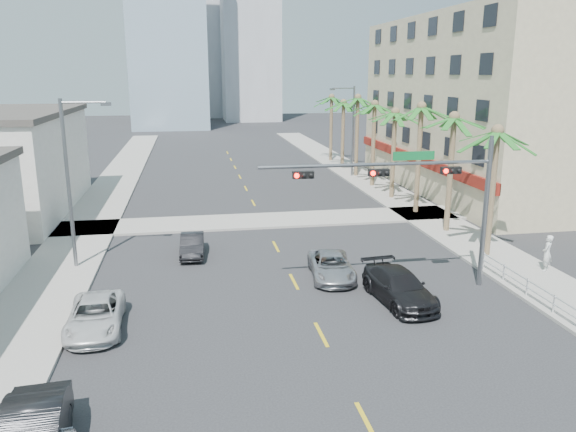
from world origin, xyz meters
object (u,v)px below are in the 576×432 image
Objects in this scene: car_parked_far at (95,316)px; car_lane_left at (192,245)px; car_lane_right at (399,287)px; car_lane_center at (331,266)px; pedestrian at (547,253)px; traffic_signal_mast at (424,187)px.

car_parked_far is 10.00m from car_lane_left.
car_lane_right is at bearing 0.88° from car_parked_far.
car_lane_right reaches higher than car_lane_center.
car_parked_far is at bearing -35.93° from pedestrian.
traffic_signal_mast is 2.46× the size of car_lane_center.
car_lane_left is 0.83× the size of car_lane_center.
car_lane_right is (13.27, 0.66, 0.09)m from car_parked_far.
car_parked_far is at bearing -111.31° from car_lane_left.
pedestrian reaches higher than car_parked_far.
pedestrian is at bearing 7.50° from traffic_signal_mast.
traffic_signal_mast reaches higher than car_lane_center.
car_lane_center is 2.35× the size of pedestrian.
pedestrian reaches higher than car_lane_left.
car_lane_right reaches higher than car_parked_far.
traffic_signal_mast is 13.72m from car_lane_left.
car_parked_far is at bearing -153.04° from car_lane_center.
car_lane_left is 12.58m from car_lane_right.
pedestrian reaches higher than car_lane_right.
pedestrian reaches higher than car_lane_center.
traffic_signal_mast is 2.41× the size of car_parked_far.
car_lane_center is (7.00, -4.93, 0.01)m from car_lane_left.
pedestrian is at bearing 5.54° from car_parked_far.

